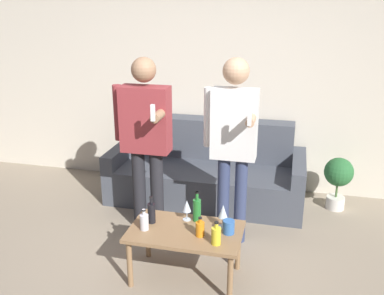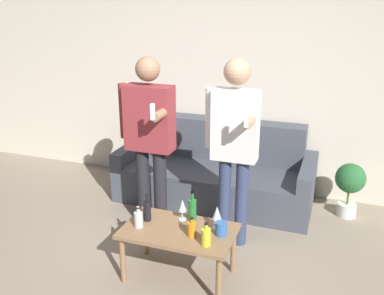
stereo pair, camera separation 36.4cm
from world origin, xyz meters
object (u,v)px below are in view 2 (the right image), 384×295
couch (216,173)px  bottle_orange (147,210)px  coffee_table (179,235)px  person_standing_right (234,138)px  person_standing_left (149,132)px

couch → bottle_orange: bearing=-96.0°
couch → coffee_table: bearing=-84.7°
person_standing_right → coffee_table: bearing=-111.7°
bottle_orange → person_standing_left: 0.82m
bottle_orange → person_standing_right: bearing=47.3°
bottle_orange → person_standing_left: bearing=112.4°
couch → bottle_orange: size_ratio=9.27×
person_standing_left → person_standing_right: bearing=-1.4°
couch → bottle_orange: couch is taller
couch → coffee_table: couch is taller
couch → person_standing_left: bearing=-116.1°
coffee_table → person_standing_right: person_standing_right is taller
bottle_orange → person_standing_right: person_standing_right is taller
couch → person_standing_right: size_ratio=1.25×
coffee_table → person_standing_left: bearing=129.2°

